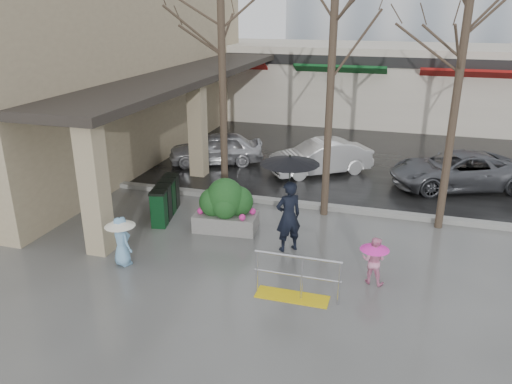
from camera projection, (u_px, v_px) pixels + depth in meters
The scene contains 20 objects.
ground at pixel (251, 263), 12.30m from camera, with size 120.00×120.00×0.00m, color #51514F.
street_asphalt at pixel (353, 104), 32.03m from camera, with size 120.00×36.00×0.01m, color black.
curb at pixel (289, 203), 15.86m from camera, with size 120.00×0.30×0.15m, color gray.
near_building at pixel (100, 56), 20.50m from camera, with size 6.00×18.00×8.00m, color tan.
canopy_slab at pixel (195, 69), 19.50m from camera, with size 2.80×18.00×0.25m, color #2D2823.
pillar_front at pixel (94, 188), 12.29m from camera, with size 0.55×0.55×3.50m, color tan.
pillar_back at pixel (198, 129), 18.12m from camera, with size 0.55×0.55×3.50m, color tan.
storefront_row at pixel (384, 83), 27.16m from camera, with size 34.00×6.74×4.00m.
handrail at pixel (295, 283), 10.73m from camera, with size 1.90×0.50×1.03m.
tree_west at pixel (221, 38), 14.28m from camera, with size 3.20×3.20×6.80m.
tree_midwest at pixel (333, 35), 13.37m from camera, with size 3.20×3.20×7.00m.
tree_mideast at pixel (463, 52), 12.61m from camera, with size 3.20×3.20×6.50m.
woman at pixel (289, 195), 12.45m from camera, with size 1.48×1.48×2.57m.
child_pink at pixel (374, 257), 11.23m from camera, with size 0.67×0.67×1.13m.
child_blue at pixel (121, 237), 12.01m from camera, with size 0.74×0.74×1.25m.
planter at pixel (226, 206), 13.90m from camera, with size 1.82×1.07×1.53m.
news_boxes at pixel (166, 199), 14.88m from camera, with size 0.82×1.96×1.07m.
car_a at pixel (216, 148), 19.85m from camera, with size 1.49×3.70×1.26m, color #B6B7BC.
car_b at pixel (320, 157), 18.69m from camera, with size 1.33×3.82×1.26m, color white.
car_c at pixel (457, 170), 17.21m from camera, with size 2.09×4.53×1.26m, color #57595F.
Camera 1 is at (3.24, -10.41, 5.97)m, focal length 35.00 mm.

